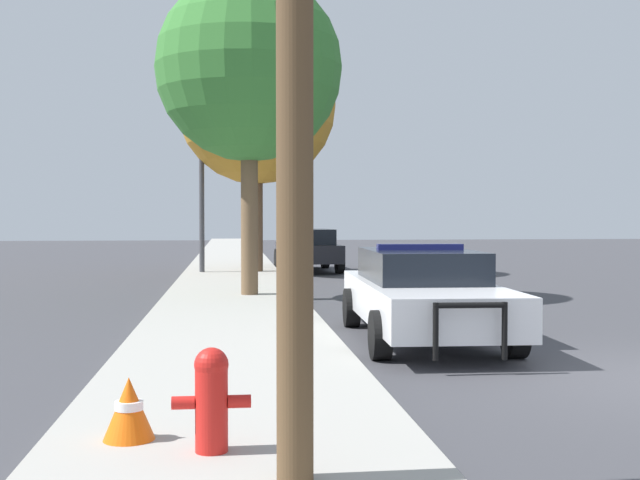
% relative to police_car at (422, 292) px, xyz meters
% --- Properties ---
extents(sidewalk_left, '(3.00, 110.00, 0.13)m').
position_rel_police_car_xyz_m(sidewalk_left, '(-2.83, -3.29, -0.66)').
color(sidewalk_left, '#A3A099').
rests_on(sidewalk_left, ground_plane).
extents(police_car, '(2.14, 5.25, 1.44)m').
position_rel_police_car_xyz_m(police_car, '(0.00, 0.00, 0.00)').
color(police_car, white).
rests_on(police_car, ground_plane).
extents(fire_hydrant, '(0.58, 0.25, 0.77)m').
position_rel_police_car_xyz_m(fire_hydrant, '(-3.00, -5.88, -0.18)').
color(fire_hydrant, red).
rests_on(fire_hydrant, sidewalk_left).
extents(traffic_light, '(3.38, 0.35, 4.94)m').
position_rel_police_car_xyz_m(traffic_light, '(-2.41, 13.44, 2.89)').
color(traffic_light, '#424247').
rests_on(traffic_light, sidewalk_left).
extents(car_background_midblock, '(2.12, 4.63, 1.43)m').
position_rel_police_car_xyz_m(car_background_midblock, '(-0.25, 15.32, 0.04)').
color(car_background_midblock, black).
rests_on(car_background_midblock, ground_plane).
extents(tree_sidewalk_mid, '(4.99, 4.99, 7.74)m').
position_rel_police_car_xyz_m(tree_sidewalk_mid, '(-2.04, 13.56, 4.64)').
color(tree_sidewalk_mid, brown).
rests_on(tree_sidewalk_mid, sidewalk_left).
extents(tree_sidewalk_near, '(4.12, 4.12, 7.05)m').
position_rel_police_car_xyz_m(tree_sidewalk_near, '(-2.44, 6.03, 4.38)').
color(tree_sidewalk_near, brown).
rests_on(tree_sidewalk_near, sidewalk_left).
extents(traffic_cone, '(0.40, 0.40, 0.48)m').
position_rel_police_car_xyz_m(traffic_cone, '(-3.64, -5.49, -0.35)').
color(traffic_cone, orange).
rests_on(traffic_cone, sidewalk_left).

